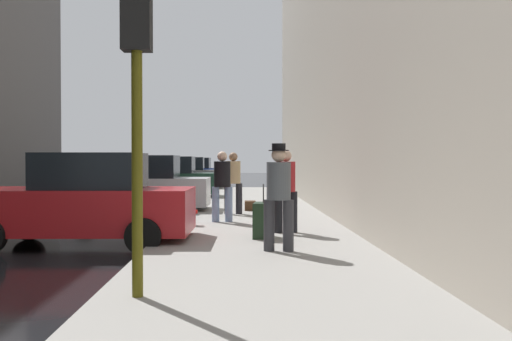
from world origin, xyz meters
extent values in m
cube|color=gray|center=(6.00, 0.00, 0.07)|extent=(4.00, 40.00, 0.15)
cube|color=#B2191E|center=(2.60, -0.21, 0.69)|extent=(4.25, 1.95, 0.84)
cube|color=black|center=(2.80, -0.22, 1.44)|extent=(1.93, 1.61, 0.70)
cylinder|color=black|center=(1.26, 0.74, 0.32)|extent=(0.65, 0.24, 0.64)
cylinder|color=black|center=(3.99, 0.67, 0.32)|extent=(0.65, 0.24, 0.64)
cylinder|color=black|center=(3.94, -1.17, 0.32)|extent=(0.65, 0.24, 0.64)
cube|color=#B7BABF|center=(2.60, 6.13, 0.69)|extent=(4.23, 1.92, 0.84)
cube|color=black|center=(2.80, 6.13, 1.44)|extent=(1.92, 1.60, 0.70)
cylinder|color=black|center=(1.25, 7.08, 0.32)|extent=(0.64, 0.23, 0.64)
cylinder|color=black|center=(1.22, 5.24, 0.32)|extent=(0.64, 0.23, 0.64)
cylinder|color=black|center=(3.98, 7.03, 0.32)|extent=(0.64, 0.23, 0.64)
cylinder|color=black|center=(3.95, 5.19, 0.32)|extent=(0.64, 0.23, 0.64)
cube|color=#193828|center=(2.60, 12.44, 0.69)|extent=(4.23, 1.91, 0.84)
cube|color=black|center=(2.80, 12.44, 1.44)|extent=(1.92, 1.60, 0.70)
cylinder|color=black|center=(1.25, 13.39, 0.32)|extent=(0.64, 0.23, 0.64)
cylinder|color=black|center=(1.22, 11.55, 0.32)|extent=(0.64, 0.23, 0.64)
cylinder|color=black|center=(3.98, 13.34, 0.32)|extent=(0.64, 0.23, 0.64)
cylinder|color=black|center=(3.95, 11.50, 0.32)|extent=(0.64, 0.23, 0.64)
cube|color=slate|center=(2.60, 19.20, 0.69)|extent=(4.23, 1.90, 0.84)
cube|color=black|center=(2.80, 19.20, 1.44)|extent=(1.91, 1.59, 0.70)
cylinder|color=black|center=(1.22, 20.10, 0.32)|extent=(0.64, 0.23, 0.64)
cylinder|color=black|center=(1.25, 18.26, 0.32)|extent=(0.64, 0.23, 0.64)
cylinder|color=black|center=(3.95, 20.14, 0.32)|extent=(0.64, 0.23, 0.64)
cylinder|color=black|center=(3.98, 18.30, 0.32)|extent=(0.64, 0.23, 0.64)
cube|color=navy|center=(2.60, 25.80, 0.69)|extent=(4.26, 1.99, 0.84)
cube|color=black|center=(2.80, 25.79, 1.44)|extent=(1.95, 1.63, 0.70)
cylinder|color=black|center=(1.27, 26.77, 0.32)|extent=(0.65, 0.24, 0.64)
cylinder|color=black|center=(1.20, 24.93, 0.32)|extent=(0.65, 0.24, 0.64)
cylinder|color=black|center=(4.00, 26.67, 0.32)|extent=(0.65, 0.24, 0.64)
cylinder|color=black|center=(3.93, 24.83, 0.32)|extent=(0.65, 0.24, 0.64)
cylinder|color=red|center=(4.45, 2.04, 0.43)|extent=(0.22, 0.22, 0.55)
sphere|color=red|center=(4.45, 2.04, 0.76)|extent=(0.20, 0.20, 0.20)
cylinder|color=red|center=(4.29, 2.04, 0.45)|extent=(0.10, 0.09, 0.09)
cylinder|color=red|center=(4.61, 2.04, 0.45)|extent=(0.10, 0.09, 0.09)
cylinder|color=#514C0F|center=(4.50, -4.89, 1.95)|extent=(0.12, 0.12, 3.60)
cube|color=black|center=(4.50, -4.89, 3.30)|extent=(0.32, 0.24, 0.90)
sphere|color=yellow|center=(4.50, -4.76, 3.30)|extent=(0.14, 0.14, 0.14)
sphere|color=green|center=(4.50, -4.76, 3.02)|extent=(0.14, 0.14, 0.14)
cylinder|color=black|center=(6.43, 0.53, 0.57)|extent=(0.21, 0.21, 0.85)
cylinder|color=black|center=(6.74, 0.60, 0.57)|extent=(0.21, 0.21, 0.85)
cylinder|color=#A51E23|center=(6.59, 0.57, 1.31)|extent=(0.47, 0.47, 0.62)
sphere|color=beige|center=(6.59, 0.57, 1.74)|extent=(0.24, 0.24, 0.24)
cylinder|color=black|center=(5.30, 4.61, 0.57)|extent=(0.20, 0.20, 0.85)
cylinder|color=black|center=(5.62, 4.65, 0.57)|extent=(0.20, 0.20, 0.85)
cylinder|color=tan|center=(5.46, 4.63, 1.31)|extent=(0.45, 0.45, 0.62)
sphere|color=#997051|center=(5.46, 4.63, 1.74)|extent=(0.24, 0.24, 0.24)
cylinder|color=#728CB2|center=(5.37, 2.66, 0.57)|extent=(0.19, 0.19, 0.85)
cylinder|color=#728CB2|center=(5.05, 2.64, 0.57)|extent=(0.19, 0.19, 0.85)
cylinder|color=black|center=(5.21, 2.65, 1.31)|extent=(0.42, 0.42, 0.62)
sphere|color=beige|center=(5.21, 2.65, 1.74)|extent=(0.24, 0.24, 0.24)
cylinder|color=#333338|center=(6.43, -1.86, 0.57)|extent=(0.21, 0.21, 0.85)
cylinder|color=#333338|center=(6.12, -1.79, 0.57)|extent=(0.21, 0.21, 0.85)
cylinder|color=#4C5156|center=(6.27, -1.83, 1.31)|extent=(0.48, 0.48, 0.62)
sphere|color=beige|center=(6.27, -1.83, 1.74)|extent=(0.24, 0.24, 0.24)
cylinder|color=black|center=(6.27, -1.83, 1.81)|extent=(0.34, 0.34, 0.02)
cylinder|color=black|center=(6.27, -1.83, 1.87)|extent=(0.23, 0.23, 0.11)
cube|color=black|center=(6.09, -0.22, 0.49)|extent=(0.44, 0.61, 0.68)
cylinder|color=#333333|center=(6.09, -0.22, 1.01)|extent=(0.02, 0.02, 0.36)
cube|color=#472D19|center=(5.95, 5.77, 0.29)|extent=(0.32, 0.44, 0.28)
camera|label=1|loc=(5.62, -11.18, 1.66)|focal=40.00mm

